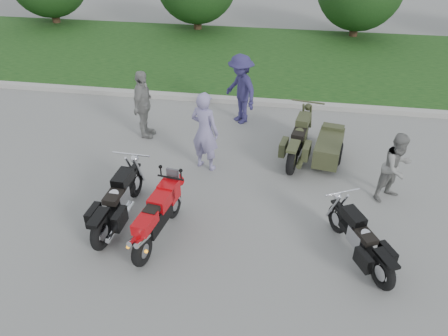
% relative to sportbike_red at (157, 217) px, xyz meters
% --- Properties ---
extents(ground, '(80.00, 80.00, 0.00)m').
position_rel_sportbike_red_xyz_m(ground, '(0.74, 0.47, -0.55)').
color(ground, gray).
rests_on(ground, ground).
extents(curb, '(60.00, 0.30, 0.15)m').
position_rel_sportbike_red_xyz_m(curb, '(0.74, 6.47, -0.48)').
color(curb, '#ABA9A1').
rests_on(curb, ground).
extents(grass_strip, '(60.00, 8.00, 0.14)m').
position_rel_sportbike_red_xyz_m(grass_strip, '(0.74, 10.62, -0.48)').
color(grass_strip, '#346021').
rests_on(grass_strip, ground).
extents(sportbike_red, '(0.54, 1.99, 0.95)m').
position_rel_sportbike_red_xyz_m(sportbike_red, '(0.00, 0.00, 0.00)').
color(sportbike_red, black).
rests_on(sportbike_red, ground).
extents(cruiser_left, '(0.40, 2.34, 0.90)m').
position_rel_sportbike_red_xyz_m(cruiser_left, '(-0.93, 0.37, -0.10)').
color(cruiser_left, black).
rests_on(cruiser_left, ground).
extents(cruiser_right, '(1.06, 1.92, 0.80)m').
position_rel_sportbike_red_xyz_m(cruiser_right, '(3.74, 0.07, -0.15)').
color(cruiser_right, black).
rests_on(cruiser_right, ground).
extents(cruiser_sidecar, '(1.42, 2.42, 0.94)m').
position_rel_sportbike_red_xyz_m(cruiser_sidecar, '(2.97, 3.40, -0.12)').
color(cruiser_sidecar, black).
rests_on(cruiser_sidecar, ground).
extents(person_stripe, '(0.82, 0.68, 1.93)m').
position_rel_sportbike_red_xyz_m(person_stripe, '(0.38, 2.67, 0.41)').
color(person_stripe, '#8B82B1').
rests_on(person_stripe, ground).
extents(person_grey, '(0.95, 0.92, 1.55)m').
position_rel_sportbike_red_xyz_m(person_grey, '(4.58, 2.12, 0.22)').
color(person_grey, gray).
rests_on(person_grey, ground).
extents(person_denim, '(1.38, 1.44, 1.96)m').
position_rel_sportbike_red_xyz_m(person_denim, '(0.87, 5.22, 0.43)').
color(person_denim, navy).
rests_on(person_denim, ground).
extents(person_back, '(0.47, 1.08, 1.83)m').
position_rel_sportbike_red_xyz_m(person_back, '(-1.53, 3.95, 0.36)').
color(person_back, gray).
rests_on(person_back, ground).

